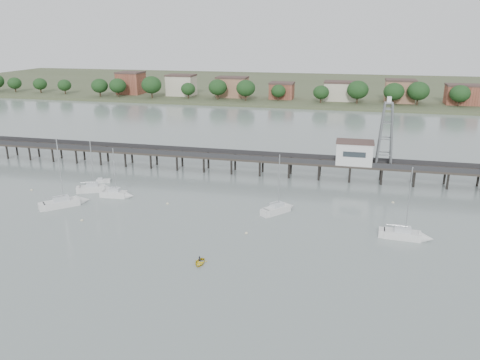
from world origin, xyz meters
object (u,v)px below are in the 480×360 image
object	(u,v)px
sailboat_f	(98,188)
lattice_tower	(386,135)
pier	(247,158)
sailboat_b	(119,194)
sailboat_c	(281,208)
sailboat_a	(69,202)
sailboat_d	(410,236)
yellow_dinghy	(200,264)
white_tender	(103,181)

from	to	relation	value
sailboat_f	lattice_tower	bearing A→B (deg)	-6.02
pier	sailboat_b	world-z (taller)	sailboat_b
lattice_tower	sailboat_c	bearing A→B (deg)	-130.07
sailboat_a	sailboat_f	xyz separation A→B (m)	(1.17, 8.87, 0.01)
sailboat_d	sailboat_f	distance (m)	63.84
pier	sailboat_b	bearing A→B (deg)	-133.72
sailboat_c	sailboat_a	size ratio (longest dim) A/B	0.83
sailboat_b	pier	bearing A→B (deg)	41.59
pier	sailboat_a	distance (m)	42.05
sailboat_a	sailboat_d	bearing A→B (deg)	-45.95
sailboat_b	sailboat_c	bearing A→B (deg)	-5.04
sailboat_d	sailboat_a	size ratio (longest dim) A/B	0.90
sailboat_c	sailboat_b	size ratio (longest dim) A/B	1.10
yellow_dinghy	white_tender	bearing A→B (deg)	134.52
sailboat_b	yellow_dinghy	distance (m)	34.83
sailboat_d	sailboat_a	distance (m)	64.23
yellow_dinghy	sailboat_a	bearing A→B (deg)	150.26
sailboat_b	sailboat_a	bearing A→B (deg)	-143.73
sailboat_c	sailboat_f	xyz separation A→B (m)	(-40.29, 2.60, 0.00)
sailboat_c	sailboat_b	bearing A→B (deg)	129.01
sailboat_a	sailboat_b	size ratio (longest dim) A/B	1.33
lattice_tower	sailboat_d	world-z (taller)	lattice_tower
sailboat_c	sailboat_b	world-z (taller)	sailboat_c
lattice_tower	sailboat_c	size ratio (longest dim) A/B	1.29
sailboat_d	sailboat_c	bearing A→B (deg)	165.31
sailboat_d	sailboat_f	xyz separation A→B (m)	(-63.05, 9.99, 0.01)
sailboat_d	yellow_dinghy	bearing A→B (deg)	-149.33
yellow_dinghy	pier	bearing A→B (deg)	92.04
lattice_tower	white_tender	distance (m)	64.64
sailboat_c	white_tender	bearing A→B (deg)	118.05
lattice_tower	white_tender	world-z (taller)	lattice_tower
sailboat_b	white_tender	xyz separation A→B (m)	(-8.30, 8.25, -0.28)
lattice_tower	yellow_dinghy	bearing A→B (deg)	-121.04
white_tender	sailboat_f	bearing A→B (deg)	-92.60
sailboat_a	yellow_dinghy	bearing A→B (deg)	-72.85
pier	white_tender	world-z (taller)	pier
pier	sailboat_c	bearing A→B (deg)	-63.19
sailboat_f	yellow_dinghy	world-z (taller)	sailboat_f
sailboat_b	white_tender	bearing A→B (deg)	130.50
sailboat_b	yellow_dinghy	world-z (taller)	sailboat_b
lattice_tower	sailboat_c	world-z (taller)	lattice_tower
sailboat_a	white_tender	bearing A→B (deg)	48.28
sailboat_c	white_tender	distance (m)	43.13
lattice_tower	sailboat_f	size ratio (longest dim) A/B	1.33
sailboat_a	sailboat_b	bearing A→B (deg)	-4.00
pier	sailboat_d	distance (m)	46.40
sailboat_f	white_tender	bearing A→B (deg)	83.76
pier	lattice_tower	distance (m)	32.34
sailboat_c	sailboat_a	world-z (taller)	sailboat_a
pier	lattice_tower	size ratio (longest dim) A/B	9.68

